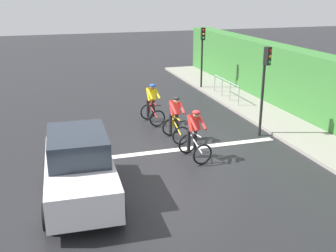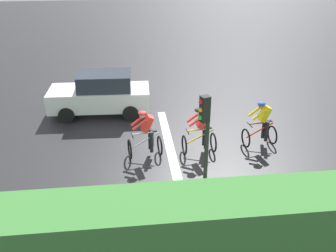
# 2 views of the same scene
# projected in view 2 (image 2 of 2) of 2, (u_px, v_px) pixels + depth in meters

# --- Properties ---
(ground_plane) EXTENTS (80.00, 80.00, 0.00)m
(ground_plane) POSITION_uv_depth(u_px,v_px,m) (173.00, 153.00, 12.99)
(ground_plane) COLOR black
(hedge_wall) EXTENTS (1.10, 24.66, 2.78)m
(hedge_wall) POSITION_uv_depth(u_px,v_px,m) (325.00, 251.00, 6.94)
(hedge_wall) COLOR #387533
(hedge_wall) RESTS_ON ground
(road_marking_stop_line) EXTENTS (7.00, 0.30, 0.01)m
(road_marking_stop_line) POSITION_uv_depth(u_px,v_px,m) (171.00, 153.00, 12.98)
(road_marking_stop_line) COLOR silver
(road_marking_stop_line) RESTS_ON ground
(cyclist_lead) EXTENTS (0.81, 1.16, 1.66)m
(cyclist_lead) POSITION_uv_depth(u_px,v_px,m) (261.00, 125.00, 13.16)
(cyclist_lead) COLOR black
(cyclist_lead) RESTS_ON ground
(cyclist_second) EXTENTS (0.75, 1.12, 1.66)m
(cyclist_second) POSITION_uv_depth(u_px,v_px,m) (201.00, 132.00, 12.68)
(cyclist_second) COLOR black
(cyclist_second) RESTS_ON ground
(cyclist_mid) EXTENTS (0.82, 1.16, 1.66)m
(cyclist_mid) POSITION_uv_depth(u_px,v_px,m) (146.00, 135.00, 12.45)
(cyclist_mid) COLOR black
(cyclist_mid) RESTS_ON ground
(car_white) EXTENTS (2.01, 4.16, 1.76)m
(car_white) POSITION_uv_depth(u_px,v_px,m) (101.00, 94.00, 15.66)
(car_white) COLOR silver
(car_white) RESTS_ON ground
(traffic_light_near_crossing) EXTENTS (0.26, 0.30, 3.34)m
(traffic_light_near_crossing) POSITION_uv_depth(u_px,v_px,m) (205.00, 139.00, 9.13)
(traffic_light_near_crossing) COLOR black
(traffic_light_near_crossing) RESTS_ON ground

